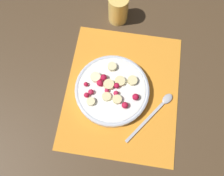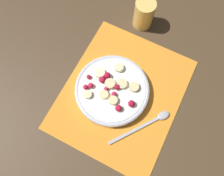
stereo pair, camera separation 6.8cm
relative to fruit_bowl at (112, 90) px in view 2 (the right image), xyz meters
The scene contains 5 objects.
ground_plane 0.04m from the fruit_bowl, 73.99° to the right, with size 3.00×3.00×0.00m, color #4C3823.
placemat 0.04m from the fruit_bowl, 73.99° to the right, with size 0.44×0.37×0.01m.
fruit_bowl is the anchor object (origin of this frame).
spoon 0.16m from the fruit_bowl, 102.73° to the right, with size 0.18×0.14×0.01m.
drinking_glass 0.29m from the fruit_bowl, ahead, with size 0.07×0.07×0.11m.
Camera 2 is at (-0.20, -0.07, 0.69)m, focal length 35.00 mm.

